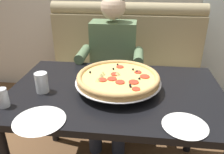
# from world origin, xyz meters

# --- Properties ---
(booth_bench) EXTENTS (1.58, 0.78, 1.13)m
(booth_bench) POSITION_xyz_m (0.00, 0.89, 0.40)
(booth_bench) COLOR #998966
(booth_bench) RESTS_ON ground_plane
(dining_table) EXTENTS (1.32, 0.84, 0.75)m
(dining_table) POSITION_xyz_m (0.00, 0.00, 0.66)
(dining_table) COLOR black
(dining_table) RESTS_ON ground_plane
(diner_main) EXTENTS (0.54, 0.64, 1.27)m
(diner_main) POSITION_xyz_m (-0.10, 0.62, 0.71)
(diner_main) COLOR #2D3342
(diner_main) RESTS_ON ground_plane
(pizza) EXTENTS (0.53, 0.53, 0.11)m
(pizza) POSITION_xyz_m (0.01, 0.01, 0.83)
(pizza) COLOR silver
(pizza) RESTS_ON dining_table
(shaker_pepper_flakes) EXTENTS (0.06, 0.06, 0.11)m
(shaker_pepper_flakes) POSITION_xyz_m (-0.58, -0.26, 0.80)
(shaker_pepper_flakes) COLOR white
(shaker_pepper_flakes) RESTS_ON dining_table
(plate_near_left) EXTENTS (0.26, 0.26, 0.02)m
(plate_near_left) POSITION_xyz_m (-0.34, -0.36, 0.76)
(plate_near_left) COLOR white
(plate_near_left) RESTS_ON dining_table
(plate_near_right) EXTENTS (0.22, 0.22, 0.02)m
(plate_near_right) POSITION_xyz_m (0.36, -0.32, 0.76)
(plate_near_right) COLOR white
(plate_near_right) RESTS_ON dining_table
(drinking_glass) EXTENTS (0.08, 0.08, 0.12)m
(drinking_glass) POSITION_xyz_m (-0.44, -0.07, 0.81)
(drinking_glass) COLOR silver
(drinking_glass) RESTS_ON dining_table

